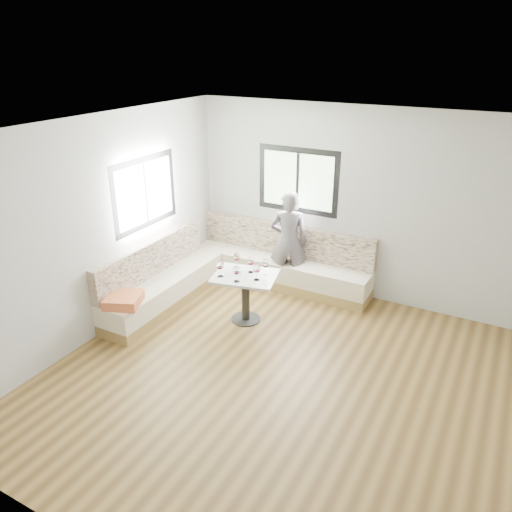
{
  "coord_description": "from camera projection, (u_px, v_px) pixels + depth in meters",
  "views": [
    {
      "loc": [
        2.03,
        -4.21,
        3.58
      ],
      "look_at": [
        -0.87,
        1.12,
        0.95
      ],
      "focal_mm": 35.0,
      "sensor_mm": 36.0,
      "label": 1
    }
  ],
  "objects": [
    {
      "name": "table",
      "position": [
        245.0,
        287.0,
        6.75
      ],
      "size": [
        0.96,
        0.82,
        0.69
      ],
      "rotation": [
        0.0,
        0.0,
        0.23
      ],
      "color": "black",
      "rests_on": "ground"
    },
    {
      "name": "wine_glass_f",
      "position": [
        237.0,
        258.0,
        6.83
      ],
      "size": [
        0.1,
        0.1,
        0.22
      ],
      "color": "white",
      "rests_on": "table"
    },
    {
      "name": "wine_glass_c",
      "position": [
        257.0,
        269.0,
        6.49
      ],
      "size": [
        0.1,
        0.1,
        0.22
      ],
      "color": "white",
      "rests_on": "table"
    },
    {
      "name": "room",
      "position": [
        275.0,
        265.0,
        5.24
      ],
      "size": [
        5.01,
        5.01,
        2.81
      ],
      "color": "brown",
      "rests_on": "ground"
    },
    {
      "name": "person",
      "position": [
        288.0,
        241.0,
        7.53
      ],
      "size": [
        0.68,
        0.57,
        1.57
      ],
      "primitive_type": "imported",
      "rotation": [
        0.0,
        0.0,
        3.54
      ],
      "color": "#524B51",
      "rests_on": "ground"
    },
    {
      "name": "wine_glass_a",
      "position": [
        220.0,
        266.0,
        6.58
      ],
      "size": [
        0.1,
        0.1,
        0.22
      ],
      "color": "white",
      "rests_on": "table"
    },
    {
      "name": "olive_ramekin",
      "position": [
        237.0,
        271.0,
        6.74
      ],
      "size": [
        0.11,
        0.11,
        0.05
      ],
      "color": "white",
      "rests_on": "table"
    },
    {
      "name": "banquette",
      "position": [
        230.0,
        273.0,
        7.57
      ],
      "size": [
        2.9,
        2.84,
        0.95
      ],
      "color": "olive",
      "rests_on": "ground"
    },
    {
      "name": "wine_glass_b",
      "position": [
        236.0,
        271.0,
        6.44
      ],
      "size": [
        0.1,
        0.1,
        0.22
      ],
      "color": "white",
      "rests_on": "table"
    },
    {
      "name": "wine_glass_e",
      "position": [
        266.0,
        264.0,
        6.64
      ],
      "size": [
        0.1,
        0.1,
        0.22
      ],
      "color": "white",
      "rests_on": "table"
    },
    {
      "name": "wine_glass_d",
      "position": [
        251.0,
        262.0,
        6.7
      ],
      "size": [
        0.1,
        0.1,
        0.22
      ],
      "color": "white",
      "rests_on": "table"
    }
  ]
}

